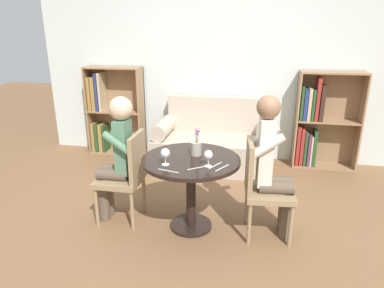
{
  "coord_description": "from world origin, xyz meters",
  "views": [
    {
      "loc": [
        0.55,
        -2.83,
        1.83
      ],
      "look_at": [
        0.0,
        0.05,
        0.83
      ],
      "focal_mm": 32.0,
      "sensor_mm": 36.0,
      "label": 1
    }
  ],
  "objects_px": {
    "person_left": "(117,155)",
    "wine_glass_left": "(165,154)",
    "person_right": "(273,165)",
    "wine_glass_right": "(208,155)",
    "flower_vase": "(196,147)",
    "bookshelf_left": "(110,112)",
    "chair_right": "(261,185)",
    "chair_left": "(126,174)",
    "bookshelf_right": "(318,122)",
    "couch": "(213,144)"
  },
  "relations": [
    {
      "from": "chair_right",
      "to": "bookshelf_left",
      "type": "bearing_deg",
      "value": 44.71
    },
    {
      "from": "chair_left",
      "to": "person_right",
      "type": "relative_size",
      "value": 0.69
    },
    {
      "from": "chair_left",
      "to": "wine_glass_left",
      "type": "height_order",
      "value": "chair_left"
    },
    {
      "from": "bookshelf_right",
      "to": "chair_right",
      "type": "height_order",
      "value": "bookshelf_right"
    },
    {
      "from": "bookshelf_left",
      "to": "wine_glass_right",
      "type": "relative_size",
      "value": 9.02
    },
    {
      "from": "bookshelf_right",
      "to": "wine_glass_right",
      "type": "height_order",
      "value": "bookshelf_right"
    },
    {
      "from": "bookshelf_left",
      "to": "wine_glass_left",
      "type": "xyz_separation_m",
      "value": [
        1.43,
        -2.06,
        0.18
      ]
    },
    {
      "from": "chair_left",
      "to": "flower_vase",
      "type": "height_order",
      "value": "flower_vase"
    },
    {
      "from": "couch",
      "to": "person_left",
      "type": "distance_m",
      "value": 1.77
    },
    {
      "from": "wine_glass_right",
      "to": "flower_vase",
      "type": "relative_size",
      "value": 0.55
    },
    {
      "from": "couch",
      "to": "wine_glass_left",
      "type": "bearing_deg",
      "value": -95.94
    },
    {
      "from": "flower_vase",
      "to": "person_left",
      "type": "bearing_deg",
      "value": -174.36
    },
    {
      "from": "person_right",
      "to": "wine_glass_right",
      "type": "height_order",
      "value": "person_right"
    },
    {
      "from": "bookshelf_left",
      "to": "person_right",
      "type": "bearing_deg",
      "value": -38.3
    },
    {
      "from": "bookshelf_left",
      "to": "wine_glass_left",
      "type": "height_order",
      "value": "bookshelf_left"
    },
    {
      "from": "person_right",
      "to": "flower_vase",
      "type": "distance_m",
      "value": 0.71
    },
    {
      "from": "couch",
      "to": "chair_left",
      "type": "distance_m",
      "value": 1.71
    },
    {
      "from": "chair_right",
      "to": "person_right",
      "type": "distance_m",
      "value": 0.21
    },
    {
      "from": "person_right",
      "to": "flower_vase",
      "type": "height_order",
      "value": "person_right"
    },
    {
      "from": "bookshelf_right",
      "to": "wine_glass_right",
      "type": "relative_size",
      "value": 9.02
    },
    {
      "from": "bookshelf_right",
      "to": "flower_vase",
      "type": "xyz_separation_m",
      "value": [
        -1.35,
        -1.77,
        0.17
      ]
    },
    {
      "from": "chair_left",
      "to": "wine_glass_right",
      "type": "bearing_deg",
      "value": 77.01
    },
    {
      "from": "bookshelf_right",
      "to": "person_right",
      "type": "bearing_deg",
      "value": -109.65
    },
    {
      "from": "person_left",
      "to": "wine_glass_right",
      "type": "height_order",
      "value": "person_left"
    },
    {
      "from": "chair_left",
      "to": "bookshelf_left",
      "type": "bearing_deg",
      "value": -152.79
    },
    {
      "from": "bookshelf_right",
      "to": "person_left",
      "type": "height_order",
      "value": "bookshelf_right"
    },
    {
      "from": "bookshelf_right",
      "to": "chair_left",
      "type": "relative_size",
      "value": 1.44
    },
    {
      "from": "chair_right",
      "to": "chair_left",
      "type": "bearing_deg",
      "value": 83.67
    },
    {
      "from": "person_left",
      "to": "chair_left",
      "type": "bearing_deg",
      "value": 90.38
    },
    {
      "from": "chair_left",
      "to": "person_right",
      "type": "bearing_deg",
      "value": 89.5
    },
    {
      "from": "bookshelf_left",
      "to": "wine_glass_right",
      "type": "height_order",
      "value": "bookshelf_left"
    },
    {
      "from": "person_left",
      "to": "wine_glass_left",
      "type": "height_order",
      "value": "person_left"
    },
    {
      "from": "wine_glass_left",
      "to": "flower_vase",
      "type": "distance_m",
      "value": 0.36
    },
    {
      "from": "flower_vase",
      "to": "chair_left",
      "type": "bearing_deg",
      "value": -173.75
    },
    {
      "from": "person_right",
      "to": "wine_glass_left",
      "type": "relative_size",
      "value": 8.82
    },
    {
      "from": "bookshelf_right",
      "to": "chair_right",
      "type": "xyz_separation_m",
      "value": [
        -0.74,
        -1.86,
        -0.12
      ]
    },
    {
      "from": "chair_left",
      "to": "person_left",
      "type": "distance_m",
      "value": 0.2
    },
    {
      "from": "couch",
      "to": "flower_vase",
      "type": "bearing_deg",
      "value": -88.84
    },
    {
      "from": "bookshelf_left",
      "to": "chair_right",
      "type": "distance_m",
      "value": 2.92
    },
    {
      "from": "couch",
      "to": "bookshelf_right",
      "type": "bearing_deg",
      "value": 10.91
    },
    {
      "from": "chair_left",
      "to": "wine_glass_left",
      "type": "relative_size",
      "value": 6.09
    },
    {
      "from": "couch",
      "to": "person_right",
      "type": "relative_size",
      "value": 1.21
    },
    {
      "from": "chair_left",
      "to": "person_left",
      "type": "relative_size",
      "value": 0.72
    },
    {
      "from": "bookshelf_left",
      "to": "chair_right",
      "type": "height_order",
      "value": "bookshelf_left"
    },
    {
      "from": "person_left",
      "to": "flower_vase",
      "type": "distance_m",
      "value": 0.77
    },
    {
      "from": "chair_right",
      "to": "person_right",
      "type": "height_order",
      "value": "person_right"
    },
    {
      "from": "chair_right",
      "to": "person_left",
      "type": "height_order",
      "value": "person_left"
    },
    {
      "from": "bookshelf_left",
      "to": "person_left",
      "type": "relative_size",
      "value": 1.04
    },
    {
      "from": "couch",
      "to": "chair_left",
      "type": "height_order",
      "value": "couch"
    },
    {
      "from": "couch",
      "to": "person_left",
      "type": "bearing_deg",
      "value": -114.7
    }
  ]
}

